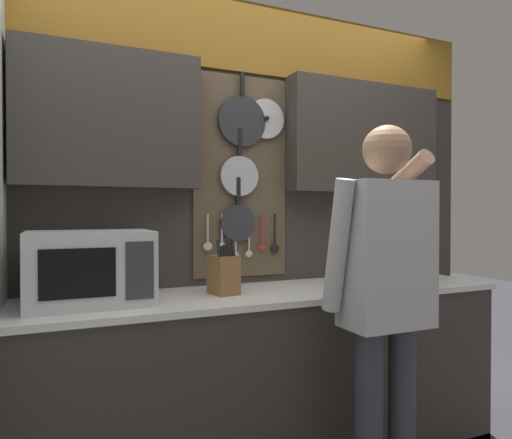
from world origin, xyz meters
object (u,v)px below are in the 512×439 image
at_px(knife_block, 224,274).
at_px(utensil_crock, 384,267).
at_px(person, 385,284).
at_px(microwave, 90,268).

relative_size(knife_block, utensil_crock, 0.81).
distance_m(knife_block, utensil_crock, 0.98).
relative_size(utensil_crock, person, 0.20).
distance_m(knife_block, person, 0.76).
relative_size(knife_block, person, 0.16).
height_order(microwave, knife_block, microwave).
relative_size(microwave, knife_block, 1.90).
xyz_separation_m(microwave, knife_block, (0.61, 0.00, -0.06)).
xyz_separation_m(microwave, person, (1.17, -0.51, -0.07)).
relative_size(microwave, person, 0.30).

